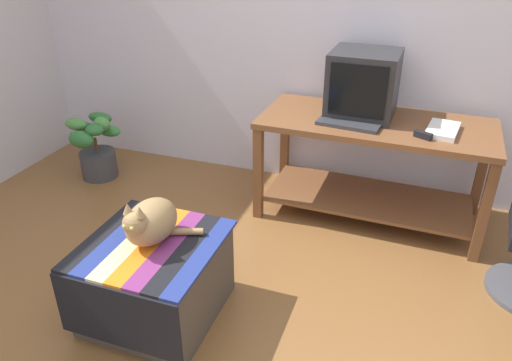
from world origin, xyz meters
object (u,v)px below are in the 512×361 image
(book, at_px, (443,130))
(potted_plant, at_px, (95,149))
(desk, at_px, (373,152))
(cat, at_px, (150,222))
(stapler, at_px, (423,135))
(keyboard, at_px, (348,124))
(ottoman_with_blanket, at_px, (155,279))
(tv_monitor, at_px, (363,84))

(book, bearing_deg, potted_plant, -170.17)
(desk, xyz_separation_m, cat, (-0.92, -1.37, 0.07))
(stapler, bearing_deg, cat, 161.56)
(keyboard, distance_m, book, 0.58)
(ottoman_with_blanket, xyz_separation_m, stapler, (1.21, 1.20, 0.51))
(ottoman_with_blanket, distance_m, cat, 0.34)
(tv_monitor, relative_size, book, 1.50)
(cat, height_order, stapler, stapler)
(book, bearing_deg, ottoman_with_blanket, -126.76)
(potted_plant, distance_m, stapler, 2.53)
(cat, bearing_deg, keyboard, 63.18)
(tv_monitor, xyz_separation_m, book, (0.54, -0.15, -0.19))
(cat, bearing_deg, stapler, 48.81)
(ottoman_with_blanket, bearing_deg, tv_monitor, 62.09)
(tv_monitor, bearing_deg, keyboard, -97.72)
(tv_monitor, xyz_separation_m, stapler, (0.42, -0.29, -0.19))
(desk, xyz_separation_m, book, (0.41, -0.06, 0.24))
(desk, bearing_deg, potted_plant, -174.96)
(ottoman_with_blanket, distance_m, potted_plant, 1.78)
(keyboard, height_order, stapler, stapler)
(desk, distance_m, potted_plant, 2.20)
(book, height_order, potted_plant, book)
(desk, xyz_separation_m, stapler, (0.30, -0.20, 0.25))
(ottoman_with_blanket, height_order, potted_plant, potted_plant)
(ottoman_with_blanket, bearing_deg, stapler, 44.63)
(cat, bearing_deg, book, 49.47)
(tv_monitor, xyz_separation_m, keyboard, (-0.04, -0.24, -0.20))
(tv_monitor, relative_size, stapler, 4.05)
(cat, relative_size, stapler, 3.21)
(desk, distance_m, stapler, 0.43)
(book, bearing_deg, stapler, -120.99)
(tv_monitor, distance_m, ottoman_with_blanket, 1.83)
(potted_plant, xyz_separation_m, stapler, (2.49, -0.05, 0.49))
(stapler, bearing_deg, potted_plant, 116.32)
(desk, relative_size, tv_monitor, 3.46)
(desk, height_order, book, book)
(potted_plant, bearing_deg, keyboard, -0.19)
(desk, distance_m, tv_monitor, 0.46)
(keyboard, bearing_deg, book, 14.84)
(tv_monitor, relative_size, cat, 1.26)
(potted_plant, bearing_deg, cat, -44.06)
(tv_monitor, height_order, cat, tv_monitor)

